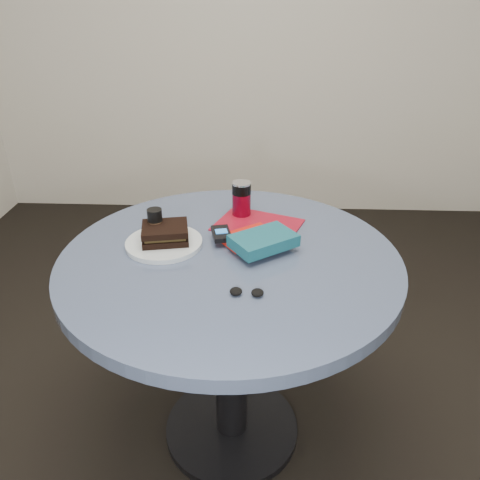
{
  "coord_description": "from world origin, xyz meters",
  "views": [
    {
      "loc": [
        0.08,
        -1.18,
        1.44
      ],
      "look_at": [
        0.03,
        0.0,
        0.8
      ],
      "focal_mm": 35.0,
      "sensor_mm": 36.0,
      "label": 1
    }
  ],
  "objects_px": {
    "plate": "(164,243)",
    "soda_can": "(241,199)",
    "sandwich": "(165,233)",
    "red_book": "(249,237)",
    "novel": "(264,241)",
    "mp3_player": "(221,234)",
    "pepper_grinder": "(156,225)",
    "magazine": "(258,225)",
    "table": "(230,300)",
    "headphones": "(247,292)"
  },
  "relations": [
    {
      "from": "plate",
      "to": "soda_can",
      "type": "distance_m",
      "value": 0.32
    },
    {
      "from": "plate",
      "to": "sandwich",
      "type": "xyz_separation_m",
      "value": [
        0.0,
        0.01,
        0.03
      ]
    },
    {
      "from": "plate",
      "to": "red_book",
      "type": "distance_m",
      "value": 0.26
    },
    {
      "from": "novel",
      "to": "mp3_player",
      "type": "height_order",
      "value": "novel"
    },
    {
      "from": "soda_can",
      "to": "red_book",
      "type": "distance_m",
      "value": 0.19
    },
    {
      "from": "sandwich",
      "to": "pepper_grinder",
      "type": "xyz_separation_m",
      "value": [
        -0.03,
        0.03,
        0.01
      ]
    },
    {
      "from": "novel",
      "to": "red_book",
      "type": "bearing_deg",
      "value": 89.89
    },
    {
      "from": "plate",
      "to": "magazine",
      "type": "xyz_separation_m",
      "value": [
        0.28,
        0.15,
        -0.01
      ]
    },
    {
      "from": "red_book",
      "to": "pepper_grinder",
      "type": "bearing_deg",
      "value": 145.74
    },
    {
      "from": "soda_can",
      "to": "table",
      "type": "bearing_deg",
      "value": -94.82
    },
    {
      "from": "sandwich",
      "to": "headphones",
      "type": "height_order",
      "value": "sandwich"
    },
    {
      "from": "pepper_grinder",
      "to": "novel",
      "type": "distance_m",
      "value": 0.34
    },
    {
      "from": "magazine",
      "to": "mp3_player",
      "type": "xyz_separation_m",
      "value": [
        -0.11,
        -0.11,
        0.02
      ]
    },
    {
      "from": "plate",
      "to": "red_book",
      "type": "height_order",
      "value": "red_book"
    },
    {
      "from": "plate",
      "to": "mp3_player",
      "type": "bearing_deg",
      "value": 11.14
    },
    {
      "from": "pepper_grinder",
      "to": "headphones",
      "type": "distance_m",
      "value": 0.41
    },
    {
      "from": "magazine",
      "to": "red_book",
      "type": "relative_size",
      "value": 1.58
    },
    {
      "from": "soda_can",
      "to": "pepper_grinder",
      "type": "bearing_deg",
      "value": -143.22
    },
    {
      "from": "magazine",
      "to": "table",
      "type": "bearing_deg",
      "value": -90.8
    },
    {
      "from": "table",
      "to": "novel",
      "type": "xyz_separation_m",
      "value": [
        0.1,
        0.02,
        0.2
      ]
    },
    {
      "from": "red_book",
      "to": "headphones",
      "type": "relative_size",
      "value": 1.88
    },
    {
      "from": "soda_can",
      "to": "novel",
      "type": "relative_size",
      "value": 0.66
    },
    {
      "from": "pepper_grinder",
      "to": "table",
      "type": "bearing_deg",
      "value": -19.43
    },
    {
      "from": "table",
      "to": "pepper_grinder",
      "type": "xyz_separation_m",
      "value": [
        -0.23,
        0.08,
        0.22
      ]
    },
    {
      "from": "sandwich",
      "to": "headphones",
      "type": "bearing_deg",
      "value": -45.27
    },
    {
      "from": "plate",
      "to": "magazine",
      "type": "bearing_deg",
      "value": 27.35
    },
    {
      "from": "soda_can",
      "to": "magazine",
      "type": "distance_m",
      "value": 0.11
    },
    {
      "from": "novel",
      "to": "headphones",
      "type": "xyz_separation_m",
      "value": [
        -0.04,
        -0.23,
        -0.03
      ]
    },
    {
      "from": "red_book",
      "to": "novel",
      "type": "distance_m",
      "value": 0.08
    },
    {
      "from": "red_book",
      "to": "mp3_player",
      "type": "bearing_deg",
      "value": 149.01
    },
    {
      "from": "soda_can",
      "to": "pepper_grinder",
      "type": "distance_m",
      "value": 0.32
    },
    {
      "from": "plate",
      "to": "red_book",
      "type": "xyz_separation_m",
      "value": [
        0.26,
        0.04,
        0.0
      ]
    },
    {
      "from": "table",
      "to": "headphones",
      "type": "height_order",
      "value": "headphones"
    },
    {
      "from": "plate",
      "to": "novel",
      "type": "bearing_deg",
      "value": -4.68
    },
    {
      "from": "plate",
      "to": "sandwich",
      "type": "relative_size",
      "value": 1.49
    },
    {
      "from": "mp3_player",
      "to": "headphones",
      "type": "xyz_separation_m",
      "value": [
        0.09,
        -0.28,
        -0.02
      ]
    },
    {
      "from": "magazine",
      "to": "novel",
      "type": "distance_m",
      "value": 0.18
    },
    {
      "from": "pepper_grinder",
      "to": "mp3_player",
      "type": "height_order",
      "value": "pepper_grinder"
    },
    {
      "from": "headphones",
      "to": "soda_can",
      "type": "bearing_deg",
      "value": 93.96
    },
    {
      "from": "novel",
      "to": "pepper_grinder",
      "type": "bearing_deg",
      "value": 135.22
    },
    {
      "from": "mp3_player",
      "to": "soda_can",
      "type": "bearing_deg",
      "value": 74.13
    },
    {
      "from": "sandwich",
      "to": "pepper_grinder",
      "type": "distance_m",
      "value": 0.05
    },
    {
      "from": "magazine",
      "to": "plate",
      "type": "bearing_deg",
      "value": -131.17
    },
    {
      "from": "sandwich",
      "to": "soda_can",
      "type": "height_order",
      "value": "soda_can"
    },
    {
      "from": "soda_can",
      "to": "red_book",
      "type": "xyz_separation_m",
      "value": [
        0.03,
        -0.18,
        -0.05
      ]
    },
    {
      "from": "pepper_grinder",
      "to": "magazine",
      "type": "bearing_deg",
      "value": 19.94
    },
    {
      "from": "table",
      "to": "soda_can",
      "type": "bearing_deg",
      "value": 85.18
    },
    {
      "from": "sandwich",
      "to": "magazine",
      "type": "distance_m",
      "value": 0.31
    },
    {
      "from": "red_book",
      "to": "headphones",
      "type": "bearing_deg",
      "value": -125.18
    },
    {
      "from": "pepper_grinder",
      "to": "magazine",
      "type": "relative_size",
      "value": 0.39
    }
  ]
}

